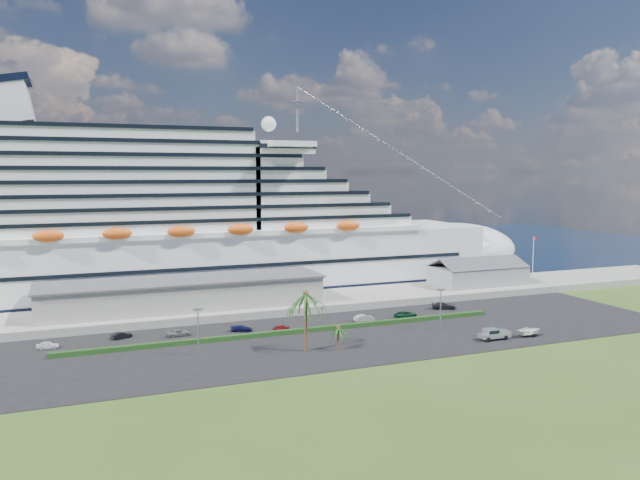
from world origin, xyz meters
name	(u,v)px	position (x,y,z in m)	size (l,w,h in m)	color
ground	(367,352)	(0.00, 0.00, 0.00)	(420.00, 420.00, 0.00)	#31531B
asphalt_lot	(342,336)	(0.00, 11.00, 0.06)	(140.00, 38.00, 0.12)	black
wharf	(292,303)	(0.00, 40.00, 0.90)	(240.00, 20.00, 1.80)	gray
water	(212,258)	(0.00, 130.00, 0.01)	(420.00, 160.00, 0.02)	black
cruise_ship	(181,230)	(-21.53, 64.00, 16.69)	(191.00, 38.00, 54.00)	silver
terminal_building	(184,293)	(-25.00, 40.00, 5.01)	(61.00, 15.00, 6.30)	gray
port_shed	(478,275)	(52.00, 40.00, 4.40)	(24.00, 12.31, 7.37)	gray
flagpole	(533,257)	(70.04, 40.00, 8.27)	(1.08, 0.16, 12.00)	silver
hedge	(294,331)	(-8.00, 16.00, 0.57)	(88.00, 1.10, 0.90)	black
lamp_post_left	(198,326)	(-28.00, 8.00, 5.34)	(1.60, 0.35, 8.27)	gray
lamp_post_right	(441,304)	(20.00, 8.00, 5.34)	(1.60, 0.35, 8.27)	gray
palm_tall	(306,300)	(-10.00, 4.00, 9.20)	(8.82, 8.82, 11.13)	#47301E
palm_short	(338,330)	(-4.50, 2.50, 3.67)	(3.53, 3.53, 4.56)	#47301E
parked_car_0	(48,345)	(-52.07, 22.40, 0.77)	(1.53, 3.81, 1.30)	white
parked_car_1	(121,335)	(-39.36, 24.72, 0.74)	(1.32, 3.79, 1.25)	black
parked_car_2	(179,333)	(-28.97, 22.55, 0.73)	(2.03, 4.39, 1.22)	gray
parked_car_3	(242,328)	(-16.99, 21.42, 0.73)	(1.71, 4.20, 1.22)	#141446
parked_car_4	(281,328)	(-9.56, 19.01, 0.73)	(1.45, 3.59, 1.22)	maroon
parked_car_5	(364,318)	(9.04, 20.02, 0.84)	(1.52, 4.36, 1.44)	#B2B4BA
parked_car_6	(406,314)	(18.94, 19.78, 0.83)	(2.34, 5.08, 1.41)	#0C331F
parked_car_7	(444,306)	(31.14, 24.02, 0.91)	(2.21, 5.44, 1.58)	black
pickup_truck	(494,334)	(25.32, -1.95, 1.29)	(6.08, 2.43, 2.14)	black
boat_trailer	(530,330)	(33.31, -2.41, 1.23)	(5.88, 3.90, 1.68)	gray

